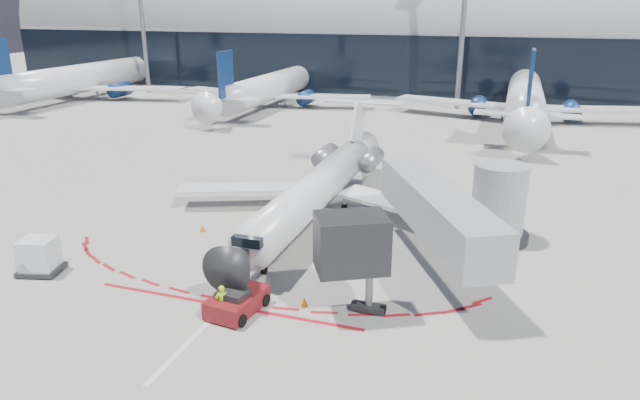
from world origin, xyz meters
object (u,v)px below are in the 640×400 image
(regional_jet, at_px, (320,185))
(pushback_tug, at_px, (237,301))
(ramp_worker, at_px, (222,302))
(uld_container, at_px, (39,256))

(regional_jet, xyz_separation_m, pushback_tug, (0.41, -13.58, -1.63))
(ramp_worker, bearing_deg, regional_jet, -126.80)
(regional_jet, height_order, ramp_worker, regional_jet)
(ramp_worker, xyz_separation_m, uld_container, (-11.57, 1.12, 0.14))
(regional_jet, height_order, uld_container, regional_jet)
(pushback_tug, distance_m, ramp_worker, 0.89)
(pushback_tug, bearing_deg, ramp_worker, -108.92)
(regional_jet, relative_size, pushback_tug, 5.35)
(pushback_tug, bearing_deg, uld_container, -174.45)
(ramp_worker, distance_m, uld_container, 11.63)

